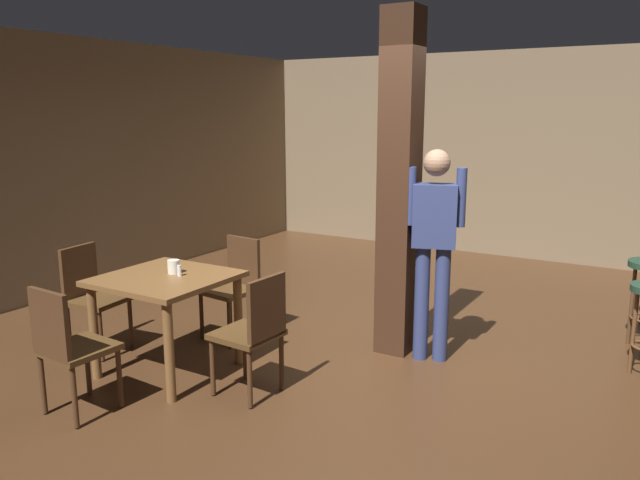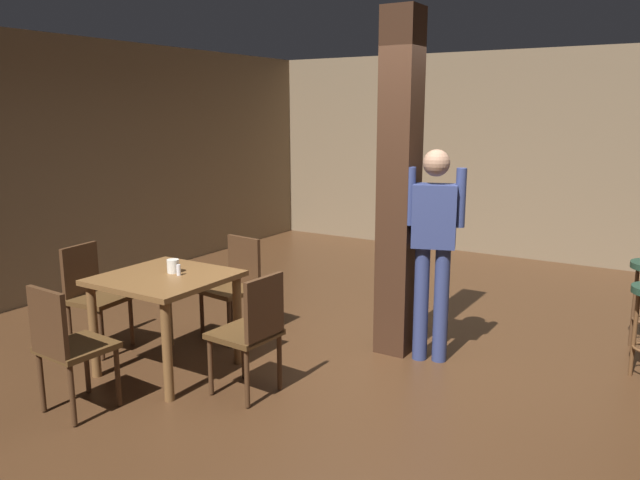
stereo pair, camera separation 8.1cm
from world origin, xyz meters
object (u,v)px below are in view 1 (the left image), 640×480
(dining_table, at_px, (166,293))
(napkin_cup, at_px, (174,267))
(chair_north, at_px, (235,282))
(chair_south, at_px, (68,344))
(standing_person, at_px, (434,240))
(chair_west, at_px, (91,293))
(chair_east, at_px, (255,329))
(salt_shaker, at_px, (179,271))

(dining_table, relative_size, napkin_cup, 8.67)
(dining_table, bearing_deg, chair_north, 91.91)
(dining_table, height_order, chair_south, chair_south)
(chair_north, bearing_deg, standing_person, 13.34)
(chair_north, distance_m, standing_person, 1.82)
(chair_west, distance_m, chair_east, 1.72)
(napkin_cup, height_order, salt_shaker, napkin_cup)
(chair_south, relative_size, standing_person, 0.52)
(chair_south, bearing_deg, salt_shaker, 82.04)
(dining_table, distance_m, chair_west, 0.88)
(chair_west, height_order, chair_east, same)
(chair_east, height_order, standing_person, standing_person)
(dining_table, relative_size, chair_north, 1.02)
(chair_north, bearing_deg, salt_shaker, -81.33)
(dining_table, height_order, standing_person, standing_person)
(dining_table, distance_m, chair_south, 0.89)
(salt_shaker, xyz_separation_m, standing_person, (1.58, 1.22, 0.19))
(chair_south, bearing_deg, chair_west, 133.90)
(dining_table, distance_m, salt_shaker, 0.21)
(dining_table, height_order, chair_north, chair_north)
(chair_north, xyz_separation_m, chair_south, (-0.00, -1.75, 0.00))
(chair_north, bearing_deg, chair_east, -45.21)
(napkin_cup, bearing_deg, chair_north, 92.04)
(chair_west, bearing_deg, chair_south, -46.10)
(chair_north, bearing_deg, napkin_cup, -87.96)
(dining_table, distance_m, napkin_cup, 0.21)
(napkin_cup, relative_size, standing_person, 0.06)
(chair_north, height_order, chair_east, same)
(dining_table, distance_m, chair_north, 0.88)
(salt_shaker, bearing_deg, chair_west, -176.80)
(chair_east, bearing_deg, dining_table, 179.45)
(standing_person, bearing_deg, chair_west, -153.35)
(dining_table, xyz_separation_m, chair_west, (-0.87, -0.00, -0.13))
(chair_south, distance_m, salt_shaker, 0.99)
(chair_west, xyz_separation_m, standing_person, (2.54, 1.28, 0.50))
(dining_table, bearing_deg, chair_west, -179.87)
(dining_table, bearing_deg, standing_person, 37.34)
(dining_table, height_order, chair_west, chair_west)
(standing_person, bearing_deg, chair_south, -128.41)
(chair_east, bearing_deg, standing_person, 57.20)
(chair_south, height_order, napkin_cup, chair_south)
(chair_north, height_order, napkin_cup, chair_north)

